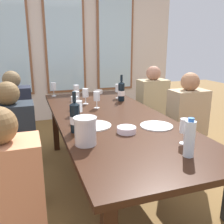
{
  "coord_description": "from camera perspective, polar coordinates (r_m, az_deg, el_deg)",
  "views": [
    {
      "loc": [
        -0.72,
        -2.09,
        1.4
      ],
      "look_at": [
        0.0,
        -0.02,
        0.79
      ],
      "focal_mm": 40.02,
      "sensor_mm": 36.0,
      "label": 1
    }
  ],
  "objects": [
    {
      "name": "seated_person_0",
      "position": [
        1.53,
        -22.55,
        -20.59
      ],
      "size": [
        0.38,
        0.24,
        1.11
      ],
      "color": "#2E2937",
      "rests_on": "ground"
    },
    {
      "name": "wine_glass_2",
      "position": [
        3.02,
        -8.16,
        5.15
      ],
      "size": [
        0.07,
        0.07,
        0.17
      ],
      "color": "white",
      "rests_on": "dining_table"
    },
    {
      "name": "wine_bottle_1",
      "position": [
        2.91,
        2.15,
        4.78
      ],
      "size": [
        0.08,
        0.08,
        0.3
      ],
      "color": "black",
      "rests_on": "dining_table"
    },
    {
      "name": "wine_glass_4",
      "position": [
        1.73,
        16.33,
        -3.35
      ],
      "size": [
        0.07,
        0.07,
        0.17
      ],
      "color": "white",
      "rests_on": "dining_table"
    },
    {
      "name": "dining_table",
      "position": [
        2.32,
        -0.14,
        -2.66
      ],
      "size": [
        0.99,
        2.43,
        0.74
      ],
      "color": "black",
      "rests_on": "ground"
    },
    {
      "name": "ground_plane",
      "position": [
        2.61,
        -0.13,
        -16.86
      ],
      "size": [
        12.0,
        12.0,
        0.0
      ],
      "primitive_type": "plane",
      "color": "brown"
    },
    {
      "name": "white_plate_1",
      "position": [
        2.07,
        10.12,
        -3.13
      ],
      "size": [
        0.27,
        0.27,
        0.01
      ],
      "primitive_type": "cylinder",
      "color": "white",
      "rests_on": "dining_table"
    },
    {
      "name": "wine_glass_3",
      "position": [
        2.37,
        -8.51,
        2.3
      ],
      "size": [
        0.07,
        0.07,
        0.17
      ],
      "color": "white",
      "rests_on": "dining_table"
    },
    {
      "name": "tasting_bowl_1",
      "position": [
        1.89,
        3.34,
        -4.08
      ],
      "size": [
        0.15,
        0.15,
        0.05
      ],
      "primitive_type": "cylinder",
      "color": "white",
      "rests_on": "dining_table"
    },
    {
      "name": "back_wall_with_windows",
      "position": [
        4.72,
        -10.78,
        15.88
      ],
      "size": [
        4.19,
        0.1,
        2.9
      ],
      "color": "beige",
      "rests_on": "ground"
    },
    {
      "name": "wine_glass_1",
      "position": [
        2.63,
        -8.19,
        3.47
      ],
      "size": [
        0.07,
        0.07,
        0.17
      ],
      "color": "white",
      "rests_on": "dining_table"
    },
    {
      "name": "wine_glass_0",
      "position": [
        3.27,
        -13.23,
        5.57
      ],
      "size": [
        0.07,
        0.07,
        0.17
      ],
      "color": "white",
      "rests_on": "dining_table"
    },
    {
      "name": "wine_glass_7",
      "position": [
        2.19,
        -7.66,
        1.19
      ],
      "size": [
        0.07,
        0.07,
        0.17
      ],
      "color": "white",
      "rests_on": "dining_table"
    },
    {
      "name": "wine_glass_8",
      "position": [
        3.06,
        1.37,
        5.33
      ],
      "size": [
        0.07,
        0.07,
        0.17
      ],
      "color": "white",
      "rests_on": "dining_table"
    },
    {
      "name": "water_bottle",
      "position": [
        1.55,
        17.3,
        -5.81
      ],
      "size": [
        0.06,
        0.06,
        0.24
      ],
      "color": "white",
      "rests_on": "dining_table"
    },
    {
      "name": "wine_glass_5",
      "position": [
        2.59,
        -3.52,
        3.53
      ],
      "size": [
        0.07,
        0.07,
        0.17
      ],
      "color": "white",
      "rests_on": "dining_table"
    },
    {
      "name": "tasting_bowl_0",
      "position": [
        3.36,
        -3.11,
        4.62
      ],
      "size": [
        0.11,
        0.11,
        0.05
      ],
      "primitive_type": "cylinder",
      "color": "white",
      "rests_on": "dining_table"
    },
    {
      "name": "wine_glass_6",
      "position": [
        2.78,
        -6.1,
        4.29
      ],
      "size": [
        0.07,
        0.07,
        0.17
      ],
      "color": "white",
      "rests_on": "dining_table"
    },
    {
      "name": "seated_person_4",
      "position": [
        3.03,
        -21.08,
        -2.27
      ],
      "size": [
        0.38,
        0.24,
        1.11
      ],
      "color": "#36343F",
      "rests_on": "ground"
    },
    {
      "name": "wine_bottle_0",
      "position": [
        1.9,
        -8.45,
        -1.12
      ],
      "size": [
        0.08,
        0.08,
        0.31
      ],
      "color": "black",
      "rests_on": "dining_table"
    },
    {
      "name": "white_plate_0",
      "position": [
        2.05,
        -4.09,
        -3.11
      ],
      "size": [
        0.28,
        0.28,
        0.01
      ],
      "primitive_type": "cylinder",
      "color": "white",
      "rests_on": "dining_table"
    },
    {
      "name": "seated_person_3",
      "position": [
        2.79,
        16.62,
        -3.35
      ],
      "size": [
        0.38,
        0.24,
        1.11
      ],
      "color": "#312D3E",
      "rests_on": "ground"
    },
    {
      "name": "seated_person_5",
      "position": [
        3.42,
        9.1,
        0.58
      ],
      "size": [
        0.38,
        0.24,
        1.11
      ],
      "color": "#283632",
      "rests_on": "ground"
    },
    {
      "name": "seated_person_2",
      "position": [
        2.26,
        -21.55,
        -8.31
      ],
      "size": [
        0.38,
        0.24,
        1.11
      ],
      "color": "#35282C",
      "rests_on": "ground"
    },
    {
      "name": "metal_pitcher",
      "position": [
        1.66,
        -6.11,
        -4.31
      ],
      "size": [
        0.16,
        0.16,
        0.19
      ],
      "color": "silver",
      "rests_on": "dining_table"
    }
  ]
}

